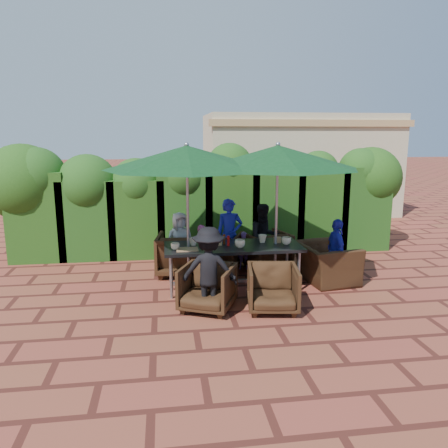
{
  "coord_description": "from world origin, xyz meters",
  "views": [
    {
      "loc": [
        -0.94,
        -7.09,
        2.59
      ],
      "look_at": [
        0.11,
        0.4,
        1.02
      ],
      "focal_mm": 35.0,
      "sensor_mm": 36.0,
      "label": 1
    }
  ],
  "objects": [
    {
      "name": "adult_end_right",
      "position": [
        2.0,
        -0.13,
        0.58
      ],
      "size": [
        0.36,
        0.69,
        1.16
      ],
      "primitive_type": "imported",
      "rotation": [
        0.0,
        0.0,
        1.54
      ],
      "color": "#2026B0",
      "rests_on": "ground"
    },
    {
      "name": "umbrella_left",
      "position": [
        -0.55,
        -0.07,
        2.21
      ],
      "size": [
        2.69,
        2.69,
        2.46
      ],
      "color": "gray",
      "rests_on": "ground"
    },
    {
      "name": "building",
      "position": [
        3.5,
        6.99,
        1.61
      ],
      "size": [
        6.2,
        3.08,
        3.2
      ],
      "color": "#C8B894",
      "rests_on": "ground"
    },
    {
      "name": "child_right",
      "position": [
        0.58,
        0.96,
        0.37
      ],
      "size": [
        0.31,
        0.27,
        0.74
      ],
      "primitive_type": "imported",
      "rotation": [
        0.0,
        0.0,
        -0.23
      ],
      "color": "#7B4AA1",
      "rests_on": "ground"
    },
    {
      "name": "chair_near_left",
      "position": [
        -0.33,
        -0.96,
        0.38
      ],
      "size": [
        0.96,
        0.93,
        0.76
      ],
      "primitive_type": "imported",
      "rotation": [
        0.0,
        0.0,
        -0.42
      ],
      "color": "black",
      "rests_on": "ground"
    },
    {
      "name": "chair_near_right",
      "position": [
        0.63,
        -1.12,
        0.38
      ],
      "size": [
        0.82,
        0.78,
        0.75
      ],
      "primitive_type": "imported",
      "rotation": [
        0.0,
        0.0,
        -0.15
      ],
      "color": "black",
      "rests_on": "ground"
    },
    {
      "name": "child_left",
      "position": [
        -0.23,
        0.92,
        0.45
      ],
      "size": [
        0.4,
        0.36,
        0.9
      ],
      "primitive_type": "imported",
      "rotation": [
        0.0,
        0.0,
        0.37
      ],
      "color": "#CC4893",
      "rests_on": "ground"
    },
    {
      "name": "cup_b",
      "position": [
        -0.46,
        0.01,
        0.82
      ],
      "size": [
        0.14,
        0.14,
        0.13
      ],
      "primitive_type": "imported",
      "color": "beige",
      "rests_on": "dining_table"
    },
    {
      "name": "cup_d",
      "position": [
        0.73,
        0.05,
        0.82
      ],
      "size": [
        0.14,
        0.14,
        0.14
      ],
      "primitive_type": "imported",
      "color": "beige",
      "rests_on": "dining_table"
    },
    {
      "name": "cup_e",
      "position": [
        1.1,
        -0.14,
        0.81
      ],
      "size": [
        0.16,
        0.16,
        0.13
      ],
      "primitive_type": "imported",
      "color": "beige",
      "rests_on": "dining_table"
    },
    {
      "name": "chair_far_left",
      "position": [
        -0.66,
        0.78,
        0.43
      ],
      "size": [
        0.94,
        0.89,
        0.86
      ],
      "primitive_type": "imported",
      "rotation": [
        0.0,
        0.0,
        3.0
      ],
      "color": "black",
      "rests_on": "ground"
    },
    {
      "name": "sauce_bottle",
      "position": [
        0.06,
        0.02,
        0.83
      ],
      "size": [
        0.04,
        0.04,
        0.17
      ],
      "primitive_type": "cylinder",
      "color": "#4C230C",
      "rests_on": "dining_table"
    },
    {
      "name": "adult_near_left",
      "position": [
        -0.31,
        -1.03,
        0.64
      ],
      "size": [
        0.86,
        0.48,
        1.28
      ],
      "primitive_type": "imported",
      "rotation": [
        0.0,
        0.0,
        3.01
      ],
      "color": "black",
      "rests_on": "ground"
    },
    {
      "name": "chair_end_right",
      "position": [
        1.89,
        0.03,
        0.45
      ],
      "size": [
        0.81,
        1.12,
        0.91
      ],
      "primitive_type": "imported",
      "rotation": [
        0.0,
        0.0,
        1.7
      ],
      "color": "black",
      "rests_on": "ground"
    },
    {
      "name": "pedestrian_c",
      "position": [
        3.2,
        4.32,
        0.82
      ],
      "size": [
        1.08,
        1.08,
        1.64
      ],
      "primitive_type": "imported",
      "rotation": [
        0.0,
        0.0,
        2.35
      ],
      "color": "gray",
      "rests_on": "ground"
    },
    {
      "name": "pedestrian_b",
      "position": [
        2.21,
        4.46,
        0.92
      ],
      "size": [
        0.94,
        0.64,
        1.84
      ],
      "primitive_type": "imported",
      "rotation": [
        0.0,
        0.0,
        3.26
      ],
      "color": "#CC4893",
      "rests_on": "ground"
    },
    {
      "name": "chair_far_mid",
      "position": [
        0.1,
        0.99,
        0.4
      ],
      "size": [
        0.98,
        0.96,
        0.79
      ],
      "primitive_type": "imported",
      "rotation": [
        0.0,
        0.0,
        2.75
      ],
      "color": "black",
      "rests_on": "ground"
    },
    {
      "name": "adult_far_mid",
      "position": [
        0.29,
        0.95,
        0.69
      ],
      "size": [
        0.52,
        0.43,
        1.38
      ],
      "primitive_type": "imported",
      "rotation": [
        0.0,
        0.0,
        -0.05
      ],
      "color": "#2026B0",
      "rests_on": "ground"
    },
    {
      "name": "dining_table",
      "position": [
        0.2,
        -0.08,
        0.67
      ],
      "size": [
        2.3,
        0.9,
        0.75
      ],
      "color": "black",
      "rests_on": "ground"
    },
    {
      "name": "number_block_right",
      "position": [
        0.98,
        -0.01,
        0.8
      ],
      "size": [
        0.12,
        0.06,
        0.1
      ],
      "primitive_type": "cube",
      "color": "tan",
      "rests_on": "dining_table"
    },
    {
      "name": "umbrella_right",
      "position": [
        0.94,
        -0.07,
        2.21
      ],
      "size": [
        2.72,
        2.72,
        2.46
      ],
      "color": "gray",
      "rests_on": "ground"
    },
    {
      "name": "chair_far_right",
      "position": [
        1.02,
        0.92,
        0.4
      ],
      "size": [
        0.96,
        0.92,
        0.8
      ],
      "primitive_type": "imported",
      "rotation": [
        0.0,
        0.0,
        3.43
      ],
      "color": "black",
      "rests_on": "ground"
    },
    {
      "name": "ground",
      "position": [
        0.0,
        0.0,
        0.0
      ],
      "size": [
        80.0,
        80.0,
        0.0
      ],
      "primitive_type": "plane",
      "color": "brown",
      "rests_on": "ground"
    },
    {
      "name": "ketchup_bottle",
      "position": [
        0.12,
        -0.09,
        0.83
      ],
      "size": [
        0.04,
        0.04,
        0.17
      ],
      "primitive_type": "cylinder",
      "color": "#B20C0A",
      "rests_on": "dining_table"
    },
    {
      "name": "cup_c",
      "position": [
        0.29,
        -0.24,
        0.82
      ],
      "size": [
        0.17,
        0.17,
        0.14
      ],
      "primitive_type": "imported",
      "color": "beige",
      "rests_on": "dining_table"
    },
    {
      "name": "number_block_left",
      "position": [
        -0.05,
        -0.04,
        0.8
      ],
      "size": [
        0.12,
        0.06,
        0.1
      ],
      "primitive_type": "cube",
      "color": "tan",
      "rests_on": "dining_table"
    },
    {
      "name": "adult_far_left",
      "position": [
        -0.65,
        0.97,
        0.58
      ],
      "size": [
        0.64,
        0.48,
        1.15
      ],
      "primitive_type": "imported",
      "rotation": [
        0.0,
        0.0,
        0.29
      ],
      "color": "silver",
      "rests_on": "ground"
    },
    {
      "name": "serving_tray",
      "position": [
        -0.58,
        -0.27,
        0.76
      ],
      "size": [
        0.35,
        0.25,
        0.02
      ],
      "primitive_type": "cube",
      "color": "#A57950",
      "rests_on": "dining_table"
    },
    {
      "name": "adult_far_right",
      "position": [
        0.95,
        0.85,
        0.64
      ],
      "size": [
        0.66,
        0.45,
        1.29
      ],
      "primitive_type": "imported",
      "rotation": [
        0.0,
        0.0,
        0.12
      ],
      "color": "black",
      "rests_on": "ground"
    },
    {
      "name": "hedge_wall",
      "position": [
        -0.31,
        2.32,
        1.29
      ],
      "size": [
        9.1,
        1.6,
        2.4
      ],
      "color": "#153A10",
      "rests_on": "ground"
    },
    {
      "name": "pedestrian_a",
      "position": [
        1.72,
        4.26,
        0.94
      ],
      "size": [
        1.84,
        0.98,
        1.87
      ],
      "primitive_type": "imported",
      "rotation": [
        0.0,
        0.0,
        2.93
      ],
      "color": "#23832F",
      "rests_on": "ground"
    },
    {
      "name": "cup_a",
      "position": [
        -0.77,
        -0.23,
        0.81
      ],
      "size": [
        0.14,
        0.14,
        0.11
      ],
      "primitive_type": "imported",
      "color": "beige",
      "rests_on": "dining_table"
    }
  ]
}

